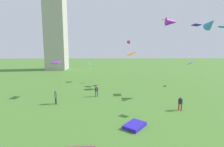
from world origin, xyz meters
TOP-DOWN VIEW (x-y plane):
  - person_0 at (8.19, 12.11)m, footprint 0.40×0.47m
  - person_1 at (-1.91, 18.16)m, footprint 0.48×0.45m
  - person_2 at (-6.99, 14.85)m, footprint 0.44×0.53m
  - kite_flying_0 at (-4.05, 30.28)m, footprint 1.03×1.37m
  - kite_flying_1 at (-7.85, 18.80)m, footprint 1.37×1.78m
  - kite_flying_2 at (14.78, 18.42)m, footprint 1.30×2.12m
  - kite_flying_3 at (4.59, 26.99)m, footprint 1.91×1.81m
  - kite_flying_4 at (12.55, 12.29)m, footprint 1.00×1.03m
  - kite_flying_5 at (4.41, 30.10)m, footprint 1.14×1.42m
  - kite_flying_6 at (15.88, 25.77)m, footprint 1.47×1.52m
  - kite_flying_7 at (14.01, 21.01)m, footprint 1.04×1.48m
  - kite_flying_8 at (11.14, 27.36)m, footprint 1.77×1.46m
  - kite_flying_9 at (11.44, 24.94)m, footprint 2.15×1.50m
  - kite_bundle_0 at (2.19, 7.90)m, footprint 2.41×2.52m

SIDE VIEW (x-z plane):
  - kite_bundle_0 at x=2.19m, z-range 0.00..0.33m
  - person_0 at x=8.19m, z-range 0.10..1.69m
  - person_1 at x=-1.91m, z-range 0.11..1.73m
  - person_2 at x=-6.99m, z-range 0.12..1.89m
  - kite_flying_0 at x=-4.05m, z-range 3.56..4.14m
  - kite_flying_6 at x=15.88m, z-range 4.06..4.70m
  - kite_flying_1 at x=-7.85m, z-range 4.94..5.34m
  - kite_flying_3 at x=4.59m, z-range 5.79..6.55m
  - kite_flying_5 at x=4.41m, z-range 7.75..8.86m
  - kite_flying_4 at x=12.55m, z-range 9.38..9.62m
  - kite_flying_2 at x=14.78m, z-range 9.81..11.67m
  - kite_flying_7 at x=14.01m, z-range 10.74..11.02m
  - kite_flying_9 at x=11.44m, z-range 11.15..12.72m
  - kite_flying_8 at x=11.14m, z-range 12.60..13.08m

